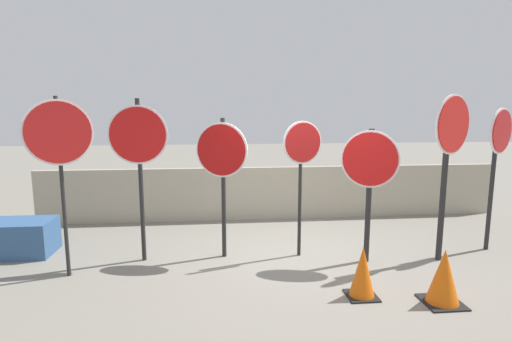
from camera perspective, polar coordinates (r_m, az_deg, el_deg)
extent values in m
plane|color=gray|center=(6.58, 5.46, -12.41)|extent=(40.00, 40.00, 0.00)
cube|color=#A89E89|center=(8.65, 2.52, -3.22)|extent=(9.87, 0.12, 1.13)
cylinder|color=black|center=(6.18, -25.91, -2.37)|extent=(0.05, 0.05, 2.55)
cylinder|color=white|center=(6.04, -26.38, 4.89)|extent=(0.82, 0.41, 0.90)
cylinder|color=red|center=(6.02, -26.37, 4.88)|extent=(0.77, 0.38, 0.84)
cylinder|color=black|center=(6.40, -16.12, -1.54)|extent=(0.07, 0.07, 2.53)
cylinder|color=white|center=(6.25, -16.50, 4.92)|extent=(0.89, 0.04, 0.89)
cylinder|color=red|center=(6.24, -16.53, 4.90)|extent=(0.83, 0.04, 0.83)
cylinder|color=black|center=(6.36, -4.66, -2.63)|extent=(0.07, 0.07, 2.24)
cylinder|color=white|center=(6.21, -4.94, 2.94)|extent=(0.80, 0.36, 0.86)
cylinder|color=#AD0F0F|center=(6.19, -5.01, 2.93)|extent=(0.74, 0.34, 0.80)
cylinder|color=black|center=(6.43, 6.29, -3.21)|extent=(0.06, 0.06, 2.09)
cylinder|color=white|center=(6.27, 6.65, 4.00)|extent=(0.65, 0.23, 0.67)
cylinder|color=red|center=(6.25, 6.73, 3.98)|extent=(0.59, 0.21, 0.61)
cylinder|color=black|center=(6.38, 15.80, -3.61)|extent=(0.08, 0.08, 2.08)
cylinder|color=white|center=(6.22, 15.98, 1.57)|extent=(0.79, 0.42, 0.87)
cylinder|color=red|center=(6.20, 15.96, 1.55)|extent=(0.73, 0.39, 0.81)
cylinder|color=black|center=(6.83, 25.22, -2.01)|extent=(0.09, 0.09, 2.39)
cylinder|color=white|center=(6.69, 26.28, 5.91)|extent=(0.80, 0.47, 0.90)
cylinder|color=red|center=(6.68, 26.42, 5.90)|extent=(0.74, 0.44, 0.84)
cylinder|color=black|center=(7.72, 30.65, -1.51)|extent=(0.07, 0.07, 2.32)
cylinder|color=white|center=(7.61, 31.59, 4.83)|extent=(0.65, 0.42, 0.75)
cylinder|color=red|center=(7.60, 31.71, 4.81)|extent=(0.60, 0.39, 0.69)
cube|color=black|center=(5.70, 25.01, -16.68)|extent=(0.47, 0.47, 0.02)
cone|color=#E05B0C|center=(5.56, 25.25, -13.44)|extent=(0.39, 0.39, 0.68)
cube|color=black|center=(5.54, 14.83, -16.89)|extent=(0.38, 0.38, 0.02)
cone|color=#E05B0C|center=(5.40, 14.98, -13.71)|extent=(0.32, 0.32, 0.64)
cube|color=#335684|center=(7.71, -30.98, -8.23)|extent=(1.14, 0.70, 0.57)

